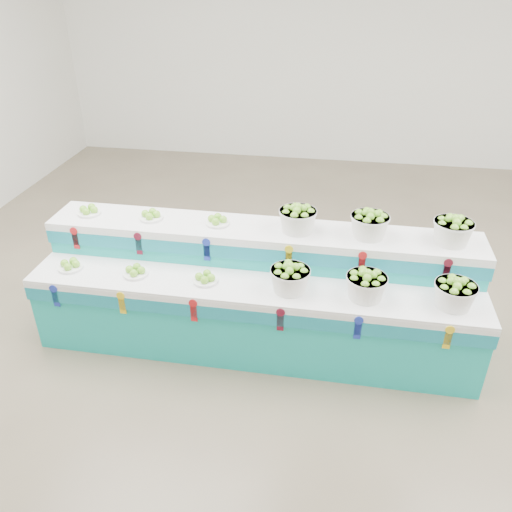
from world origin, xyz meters
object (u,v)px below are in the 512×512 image
Objects in this scene: plate_upper_mid at (151,214)px; display_stand at (256,291)px; basket_lower_left at (290,278)px; basket_upper_right at (453,230)px.

display_stand is at bearing -13.87° from plate_upper_mid.
basket_upper_right is at bearing 19.90° from basket_lower_left.
basket_upper_right is at bearing 8.47° from display_stand.
basket_lower_left is at bearing -36.53° from display_stand.
basket_lower_left is 1.38m from basket_upper_right.
basket_lower_left is 1.41m from plate_upper_mid.
display_stand is 11.82× the size of basket_upper_right.
plate_upper_mid is 0.66× the size of basket_upper_right.
plate_upper_mid is at bearing 166.68° from display_stand.
basket_upper_right is at bearing -0.55° from plate_upper_mid.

